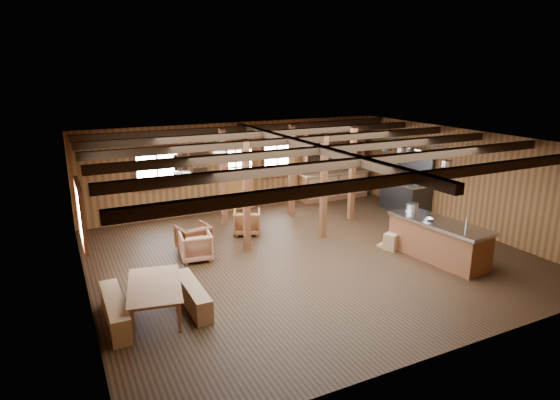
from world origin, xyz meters
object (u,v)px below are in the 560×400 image
(armchair_a, at_px, (194,238))
(armchair_c, at_px, (196,246))
(kitchen_island, at_px, (438,240))
(armchair_b, at_px, (247,222))
(dining_table, at_px, (157,299))
(commercial_range, at_px, (407,191))

(armchair_a, relative_size, armchair_c, 1.03)
(kitchen_island, distance_m, armchair_b, 4.99)
(dining_table, height_order, armchair_b, armchair_b)
(commercial_range, xyz_separation_m, armchair_a, (-7.06, -0.34, -0.31))
(dining_table, relative_size, armchair_c, 2.30)
(commercial_range, bearing_deg, kitchen_island, -120.22)
(kitchen_island, relative_size, armchair_a, 3.42)
(armchair_a, relative_size, armchair_b, 1.02)
(commercial_range, relative_size, armchair_b, 2.76)
(kitchen_island, xyz_separation_m, armchair_c, (-5.19, 2.51, -0.14))
(dining_table, relative_size, armchair_a, 2.23)
(armchair_a, height_order, armchair_c, armchair_a)
(armchair_b, bearing_deg, armchair_a, 43.58)
(dining_table, bearing_deg, armchair_b, -32.49)
(armchair_b, bearing_deg, dining_table, 70.36)
(kitchen_island, relative_size, armchair_c, 3.52)
(kitchen_island, xyz_separation_m, armchair_b, (-3.40, 3.65, -0.14))
(armchair_a, xyz_separation_m, armchair_c, (-0.11, -0.54, -0.01))
(dining_table, distance_m, armchair_b, 4.61)
(armchair_c, bearing_deg, armchair_a, -93.66)
(commercial_range, xyz_separation_m, armchair_c, (-7.16, -0.88, -0.32))
(commercial_range, height_order, armchair_c, commercial_range)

